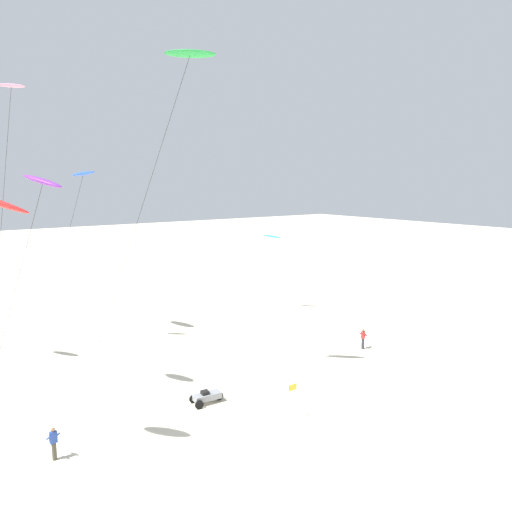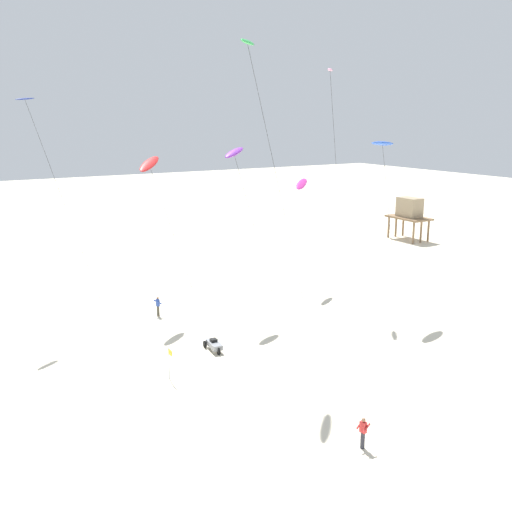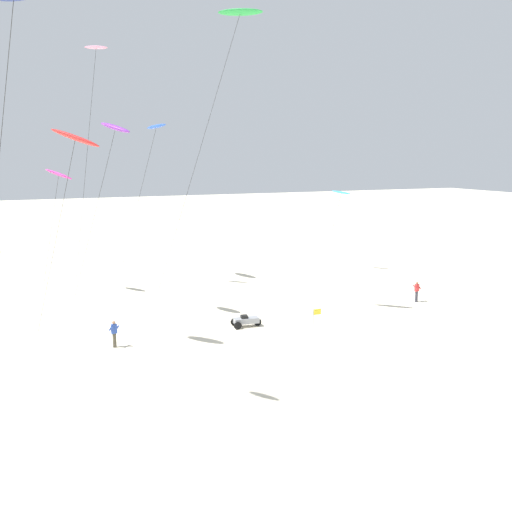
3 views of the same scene
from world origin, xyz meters
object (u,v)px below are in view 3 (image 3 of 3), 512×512
(kite_navy, at_px, (12,19))
(kite_purple, at_px, (115,129))
(kite_flyer_nearest, at_px, (114,333))
(kite_red, at_px, (75,139))
(marker_flag, at_px, (315,318))
(kite_green, at_px, (239,16))
(kite_magenta, at_px, (58,175))
(beach_buggy, at_px, (246,321))
(kite_pink, at_px, (95,55))
(kite_cyan, at_px, (341,194))
(kite_blue, at_px, (156,127))
(kite_flyer_middle, at_px, (417,291))

(kite_navy, bearing_deg, kite_purple, 66.99)
(kite_purple, bearing_deg, kite_navy, -113.01)
(kite_flyer_nearest, bearing_deg, kite_purple, 76.03)
(kite_red, xyz_separation_m, marker_flag, (13.41, -4.15, -10.96))
(kite_green, relative_size, kite_magenta, 1.99)
(kite_magenta, distance_m, marker_flag, 25.00)
(beach_buggy, bearing_deg, marker_flag, -57.49)
(beach_buggy, xyz_separation_m, marker_flag, (2.88, -4.52, 1.06))
(kite_purple, bearing_deg, kite_magenta, 109.76)
(kite_pink, height_order, kite_flyer_nearest, kite_pink)
(kite_cyan, bearing_deg, kite_flyer_nearest, -149.11)
(kite_red, distance_m, marker_flag, 17.81)
(kite_cyan, bearing_deg, beach_buggy, -138.52)
(kite_purple, height_order, kite_pink, kite_pink)
(kite_flyer_nearest, bearing_deg, kite_pink, 83.46)
(kite_green, height_order, marker_flag, kite_green)
(kite_blue, distance_m, kite_flyer_middle, 26.70)
(kite_blue, height_order, kite_magenta, kite_blue)
(kite_green, distance_m, kite_blue, 15.91)
(kite_blue, bearing_deg, kite_magenta, -166.91)
(kite_blue, relative_size, kite_pink, 0.71)
(kite_pink, height_order, kite_navy, kite_pink)
(kite_pink, height_order, kite_flyer_middle, kite_pink)
(kite_green, xyz_separation_m, beach_buggy, (-0.61, -2.55, -20.18))
(kite_magenta, distance_m, kite_flyer_middle, 30.50)
(marker_flag, bearing_deg, kite_blue, 102.57)
(beach_buggy, bearing_deg, kite_flyer_nearest, -175.09)
(kite_purple, relative_size, kite_flyer_middle, 8.35)
(kite_flyer_nearest, height_order, marker_flag, marker_flag)
(kite_magenta, relative_size, kite_cyan, 1.31)
(kite_flyer_middle, bearing_deg, kite_green, 173.06)
(kite_red, relative_size, marker_flag, 6.31)
(kite_magenta, xyz_separation_m, kite_flyer_middle, (25.54, -14.00, -9.07))
(kite_cyan, relative_size, beach_buggy, 3.88)
(kite_purple, relative_size, kite_cyan, 1.71)
(kite_purple, relative_size, kite_green, 0.66)
(kite_magenta, distance_m, kite_navy, 24.77)
(kite_navy, bearing_deg, beach_buggy, 33.21)
(kite_cyan, distance_m, marker_flag, 23.61)
(kite_red, bearing_deg, kite_flyer_middle, 2.62)
(kite_pink, bearing_deg, kite_cyan, -2.70)
(kite_magenta, height_order, beach_buggy, kite_magenta)
(kite_blue, distance_m, kite_flyer_nearest, 23.03)
(kite_green, bearing_deg, kite_red, -165.32)
(marker_flag, bearing_deg, kite_magenta, 124.80)
(kite_flyer_nearest, bearing_deg, kite_navy, -119.54)
(beach_buggy, relative_size, marker_flag, 1.00)
(kite_flyer_nearest, distance_m, kite_flyer_middle, 23.96)
(kite_green, height_order, kite_pink, kite_green)
(kite_cyan, height_order, beach_buggy, kite_cyan)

